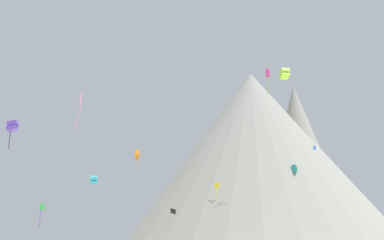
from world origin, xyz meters
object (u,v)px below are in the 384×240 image
(kite_white_low, at_px, (302,219))
(kite_blue_mid, at_px, (316,153))
(kite_indigo_mid, at_px, (12,126))
(kite_green_low, at_px, (41,211))
(kite_lime_mid, at_px, (285,74))
(kite_black_low, at_px, (173,211))
(kite_orange_mid, at_px, (138,155))
(kite_teal_mid, at_px, (294,171))
(kite_cyan_mid, at_px, (94,180))
(kite_yellow_mid, at_px, (217,189))
(kite_magenta_high, at_px, (268,77))
(kite_red_mid, at_px, (229,162))
(rock_massif, at_px, (259,171))
(kite_pink_mid, at_px, (80,105))

(kite_white_low, height_order, kite_blue_mid, kite_blue_mid)
(kite_indigo_mid, bearing_deg, kite_green_low, 135.65)
(kite_lime_mid, bearing_deg, kite_blue_mid, 57.93)
(kite_white_low, relative_size, kite_black_low, 4.96)
(kite_orange_mid, bearing_deg, kite_teal_mid, -85.20)
(kite_white_low, relative_size, kite_cyan_mid, 2.27)
(kite_yellow_mid, distance_m, kite_green_low, 30.14)
(kite_white_low, relative_size, kite_magenta_high, 0.79)
(kite_red_mid, xyz_separation_m, kite_magenta_high, (6.45, -13.15, 12.83))
(kite_indigo_mid, distance_m, kite_blue_mid, 57.76)
(kite_magenta_high, bearing_deg, kite_green_low, -124.19)
(kite_indigo_mid, xyz_separation_m, kite_cyan_mid, (2.78, 32.24, -0.81))
(rock_massif, bearing_deg, kite_indigo_mid, -130.13)
(kite_black_low, xyz_separation_m, kite_cyan_mid, (-17.39, 20.46, 8.63))
(kite_teal_mid, distance_m, kite_magenta_high, 17.76)
(kite_green_low, height_order, kite_blue_mid, kite_blue_mid)
(kite_white_low, distance_m, kite_teal_mid, 10.06)
(kite_pink_mid, bearing_deg, kite_white_low, -26.10)
(kite_teal_mid, relative_size, kite_lime_mid, 3.83)
(kite_white_low, bearing_deg, rock_massif, 154.51)
(kite_pink_mid, xyz_separation_m, kite_green_low, (-4.69, 2.90, -13.76))
(kite_red_mid, bearing_deg, kite_magenta_high, 164.42)
(kite_cyan_mid, bearing_deg, kite_black_low, -60.31)
(kite_yellow_mid, bearing_deg, kite_lime_mid, -170.44)
(kite_black_low, bearing_deg, kite_yellow_mid, -25.60)
(kite_indigo_mid, bearing_deg, kite_pink_mid, 93.23)
(rock_massif, distance_m, kite_teal_mid, 21.02)
(kite_black_low, xyz_separation_m, kite_orange_mid, (-8.74, 20.48, 13.79))
(kite_yellow_mid, bearing_deg, kite_white_low, -103.24)
(kite_teal_mid, bearing_deg, kite_red_mid, 32.56)
(kite_green_low, bearing_deg, kite_orange_mid, -82.88)
(kite_red_mid, bearing_deg, kite_blue_mid, -130.50)
(rock_massif, xyz_separation_m, kite_yellow_mid, (-10.70, -22.58, -7.97))
(kite_blue_mid, bearing_deg, kite_white_low, 71.49)
(kite_white_low, relative_size, kite_teal_mid, 0.93)
(kite_white_low, distance_m, kite_red_mid, 20.27)
(kite_yellow_mid, distance_m, kite_red_mid, 12.28)
(kite_teal_mid, bearing_deg, kite_blue_mid, -63.72)
(rock_massif, relative_size, kite_black_low, 97.72)
(kite_black_low, bearing_deg, kite_lime_mid, -134.65)
(kite_orange_mid, relative_size, kite_indigo_mid, 1.03)
(kite_teal_mid, xyz_separation_m, kite_blue_mid, (6.44, 7.74, 5.18))
(kite_yellow_mid, relative_size, kite_black_low, 4.98)
(kite_green_low, distance_m, kite_blue_mid, 54.31)
(rock_massif, height_order, kite_white_low, rock_massif)
(kite_yellow_mid, bearing_deg, kite_blue_mid, -68.19)
(kite_indigo_mid, bearing_deg, rock_massif, 130.88)
(kite_green_low, xyz_separation_m, kite_teal_mid, (37.97, 19.90, 9.42))
(kite_black_low, distance_m, kite_indigo_mid, 25.19)
(kite_pink_mid, bearing_deg, kite_lime_mid, -72.21)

